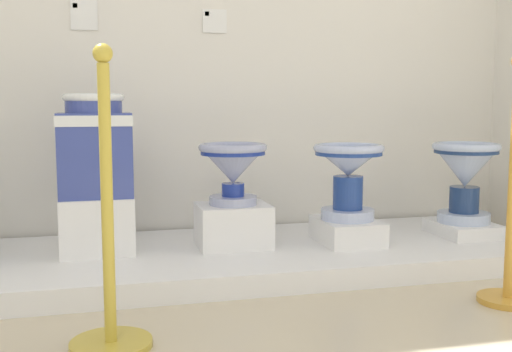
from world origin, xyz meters
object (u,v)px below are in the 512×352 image
Objects in this scene: antique_toilet_squat_floral at (348,168)px; stanchion_post_near_left at (109,267)px; plinth_block_slender_white at (463,229)px; info_placard_third at (214,21)px; plinth_block_pale_glazed at (233,225)px; stanchion_post_near_right at (511,228)px; plinth_block_squat_floral at (347,231)px; info_placard_second at (84,15)px; antique_toilet_leftmost at (95,143)px; antique_toilet_slender_white at (465,170)px; antique_toilet_pale_glazed at (233,164)px; plinth_block_leftmost at (97,224)px.

stanchion_post_near_left is (-1.21, -0.85, -0.21)m from antique_toilet_squat_floral.
plinth_block_slender_white is 2.64× the size of info_placard_third.
plinth_block_pale_glazed is 1.29m from stanchion_post_near_right.
plinth_block_squat_floral is 1.79m from info_placard_second.
info_placard_second reaches higher than info_placard_third.
antique_toilet_leftmost is 1.03m from stanchion_post_near_left.
antique_toilet_slender_white is 3.17× the size of info_placard_third.
plinth_block_pale_glazed is 1.05× the size of antique_toilet_pale_glazed.
plinth_block_leftmost is at bearing -85.22° from info_placard_second.
antique_toilet_squat_floral is at bearing -179.89° from antique_toilet_slender_white.
stanchion_post_near_right is at bearing -63.67° from antique_toilet_squat_floral.
stanchion_post_near_left reaches higher than plinth_block_squat_floral.
plinth_block_pale_glazed is at bearing 116.57° from antique_toilet_pale_glazed.
plinth_block_pale_glazed reaches higher than plinth_block_squat_floral.
antique_toilet_squat_floral is 0.90× the size of antique_toilet_slender_white.
info_placard_second reaches higher than plinth_block_pale_glazed.
plinth_block_slender_white is (1.26, -0.06, -0.07)m from plinth_block_pale_glazed.
antique_toilet_slender_white is (0.00, 0.00, 0.32)m from plinth_block_slender_white.
antique_toilet_squat_floral is 0.88m from stanchion_post_near_right.
plinth_block_slender_white is 2.07m from stanchion_post_near_left.
stanchion_post_near_left is (-1.89, -0.85, 0.14)m from plinth_block_slender_white.
antique_toilet_squat_floral is 1.49m from stanchion_post_near_left.
antique_toilet_pale_glazed is at bearing -35.59° from info_placard_second.
plinth_block_leftmost is 0.66m from plinth_block_pale_glazed.
antique_toilet_slender_white reaches higher than plinth_block_slender_white.
antique_toilet_leftmost is at bearing 175.05° from antique_toilet_pale_glazed.
stanchion_post_near_right reaches higher than antique_toilet_leftmost.
info_placard_third is at bearing 136.13° from antique_toilet_squat_floral.
stanchion_post_near_right is (0.96, -1.33, -0.96)m from info_placard_third.
antique_toilet_squat_floral is at bearing 116.33° from stanchion_post_near_right.
plinth_block_squat_floral is (0.59, -0.06, -0.05)m from plinth_block_pale_glazed.
plinth_block_squat_floral is 1.48m from stanchion_post_near_left.
plinth_block_leftmost is 1.27m from antique_toilet_squat_floral.
info_placard_third is (0.01, 0.50, 0.76)m from antique_toilet_pale_glazed.
info_placard_second is at bearing 144.41° from antique_toilet_pale_glazed.
plinth_block_slender_white is 0.85m from stanchion_post_near_right.
plinth_block_pale_glazed is 1.10m from stanchion_post_near_left.
antique_toilet_squat_floral is at bearing -5.41° from plinth_block_leftmost.
antique_toilet_leftmost is 1.26m from antique_toilet_squat_floral.
info_placard_second is at bearing 156.48° from plinth_block_squat_floral.
info_placard_third is at bearing 125.86° from stanchion_post_near_right.
plinth_block_slender_white is (1.26, -0.06, -0.38)m from antique_toilet_pale_glazed.
info_placard_third is at bearing -0.00° from info_placard_second.
plinth_block_leftmost is 1.01× the size of antique_toilet_pale_glazed.
plinth_block_squat_floral is 0.37× the size of stanchion_post_near_left.
antique_toilet_slender_white is at bearing 24.21° from stanchion_post_near_left.
antique_toilet_pale_glazed is 0.79× the size of antique_toilet_slender_white.
antique_toilet_pale_glazed reaches higher than antique_toilet_slender_white.
plinth_block_squat_floral is 0.37× the size of stanchion_post_near_right.
plinth_block_slender_white is at bearing -15.86° from info_placard_second.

